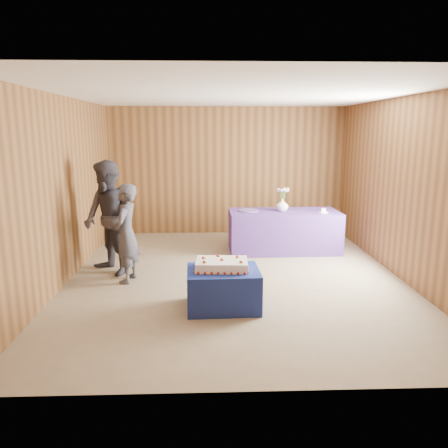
{
  "coord_description": "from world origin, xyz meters",
  "views": [
    {
      "loc": [
        -0.4,
        -6.36,
        2.2
      ],
      "look_at": [
        -0.16,
        0.1,
        0.81
      ],
      "focal_mm": 35.0,
      "sensor_mm": 36.0,
      "label": 1
    }
  ],
  "objects_px": {
    "cake_table": "(223,289)",
    "sheet_cake": "(222,265)",
    "serving_table": "(284,231)",
    "vase": "(282,205)",
    "guest_left": "(126,234)",
    "guest_right": "(109,218)"
  },
  "relations": [
    {
      "from": "guest_left",
      "to": "guest_right",
      "type": "bearing_deg",
      "value": -130.13
    },
    {
      "from": "cake_table",
      "to": "sheet_cake",
      "type": "relative_size",
      "value": 1.29
    },
    {
      "from": "cake_table",
      "to": "vase",
      "type": "distance_m",
      "value": 2.98
    },
    {
      "from": "cake_table",
      "to": "guest_left",
      "type": "distance_m",
      "value": 1.79
    },
    {
      "from": "vase",
      "to": "guest_left",
      "type": "xyz_separation_m",
      "value": [
        -2.56,
        -1.62,
        -0.13
      ]
    },
    {
      "from": "serving_table",
      "to": "guest_right",
      "type": "height_order",
      "value": "guest_right"
    },
    {
      "from": "cake_table",
      "to": "guest_right",
      "type": "relative_size",
      "value": 0.51
    },
    {
      "from": "cake_table",
      "to": "guest_left",
      "type": "bearing_deg",
      "value": 140.83
    },
    {
      "from": "sheet_cake",
      "to": "guest_right",
      "type": "xyz_separation_m",
      "value": [
        -1.69,
        1.38,
        0.33
      ]
    },
    {
      "from": "guest_left",
      "to": "guest_right",
      "type": "relative_size",
      "value": 0.82
    },
    {
      "from": "cake_table",
      "to": "sheet_cake",
      "type": "xyz_separation_m",
      "value": [
        -0.02,
        0.03,
        0.31
      ]
    },
    {
      "from": "vase",
      "to": "sheet_cake",
      "type": "bearing_deg",
      "value": -114.48
    },
    {
      "from": "guest_left",
      "to": "guest_right",
      "type": "height_order",
      "value": "guest_right"
    },
    {
      "from": "serving_table",
      "to": "guest_left",
      "type": "relative_size",
      "value": 1.37
    },
    {
      "from": "cake_table",
      "to": "sheet_cake",
      "type": "height_order",
      "value": "sheet_cake"
    },
    {
      "from": "serving_table",
      "to": "sheet_cake",
      "type": "relative_size",
      "value": 2.88
    },
    {
      "from": "serving_table",
      "to": "vase",
      "type": "height_order",
      "value": "vase"
    },
    {
      "from": "sheet_cake",
      "to": "vase",
      "type": "relative_size",
      "value": 3.05
    },
    {
      "from": "guest_left",
      "to": "guest_right",
      "type": "distance_m",
      "value": 0.52
    },
    {
      "from": "serving_table",
      "to": "guest_left",
      "type": "height_order",
      "value": "guest_left"
    },
    {
      "from": "serving_table",
      "to": "sheet_cake",
      "type": "distance_m",
      "value": 2.88
    },
    {
      "from": "guest_right",
      "to": "sheet_cake",
      "type": "bearing_deg",
      "value": 8.23
    }
  ]
}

